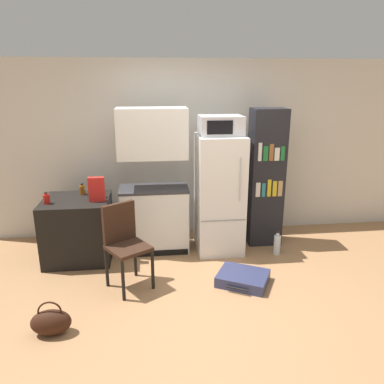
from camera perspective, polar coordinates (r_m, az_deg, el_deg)
name	(u,v)px	position (r m, az deg, el deg)	size (l,w,h in m)	color
ground_plane	(213,302)	(4.04, 3.17, -16.46)	(24.00, 24.00, 0.00)	#A3754C
wall_back	(205,149)	(5.47, 1.94, 6.60)	(6.40, 0.10, 2.49)	beige
side_table	(78,229)	(4.99, -16.94, -5.36)	(0.81, 0.75, 0.79)	black
kitchen_hutch	(154,188)	(4.88, -5.83, 0.68)	(0.89, 0.48, 1.88)	silver
refrigerator	(219,194)	(4.91, 4.18, -0.31)	(0.59, 0.66, 1.55)	white
microwave	(221,125)	(4.72, 4.41, 10.09)	(0.54, 0.41, 0.24)	#B7B7BC
bookshelf	(266,178)	(5.16, 11.15, 2.10)	(0.45, 0.35, 1.86)	black
bottle_olive_oil	(97,189)	(4.83, -14.26, 0.48)	(0.08, 0.08, 0.26)	#566619
bottle_ketchup_red	(46,199)	(4.78, -21.30, -0.97)	(0.08, 0.08, 0.14)	#AD1914
bottle_amber_beer	(82,190)	(5.01, -16.36, 0.34)	(0.07, 0.07, 0.15)	brown
bowl	(97,191)	(5.05, -14.31, 0.17)	(0.18, 0.18, 0.05)	silver
cereal_box	(97,189)	(4.66, -14.34, 0.40)	(0.19, 0.07, 0.30)	red
chair	(124,238)	(4.16, -10.33, -6.95)	(0.55, 0.55, 0.94)	black
suitcase_large_flat	(243,278)	(4.37, 7.76, -12.89)	(0.68, 0.64, 0.12)	navy
handbag	(51,322)	(3.78, -20.70, -18.04)	(0.36, 0.20, 0.33)	#33190F
water_bottle_front	(277,244)	(5.08, 12.83, -7.75)	(0.09, 0.09, 0.33)	silver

